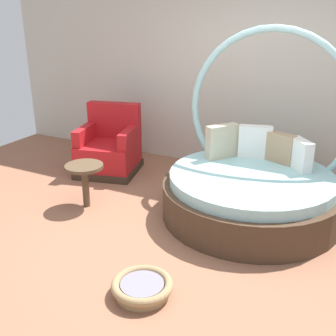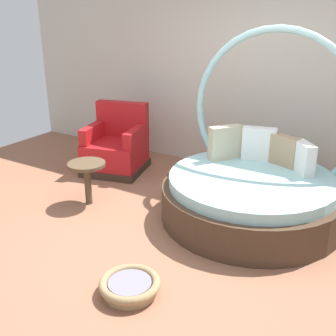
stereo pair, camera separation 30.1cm
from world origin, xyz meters
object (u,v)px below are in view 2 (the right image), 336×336
object	(u,v)px
pet_basket	(130,286)
red_armchair	(117,148)
round_daybed	(254,185)
side_table	(87,170)

from	to	relation	value
pet_basket	red_armchair	bearing A→B (deg)	129.77
round_daybed	side_table	size ratio (longest dim) A/B	3.92
side_table	pet_basket	bearing A→B (deg)	-38.10
red_armchair	pet_basket	distance (m)	2.85
red_armchair	side_table	world-z (taller)	red_armchair
pet_basket	side_table	world-z (taller)	side_table
pet_basket	side_table	xyz separation A→B (m)	(-1.42, 1.11, 0.35)
round_daybed	red_armchair	size ratio (longest dim) A/B	2.10
round_daybed	pet_basket	size ratio (longest dim) A/B	4.00
round_daybed	side_table	world-z (taller)	round_daybed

